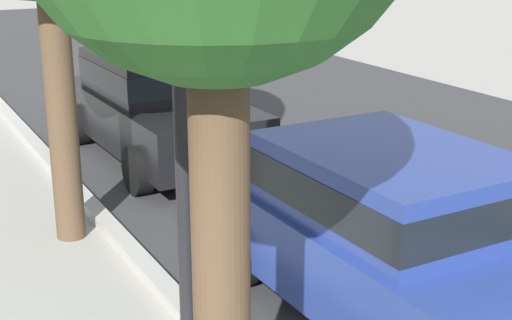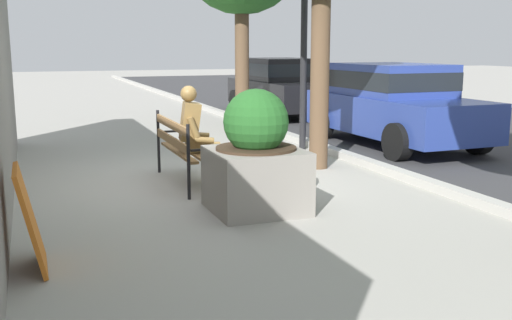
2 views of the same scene
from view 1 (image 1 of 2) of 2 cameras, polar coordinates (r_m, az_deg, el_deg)
name	(u,v)px [view 1 (image 1 of 2)]	position (r m, az deg, el deg)	size (l,w,h in m)	color
parked_car_black	(157,102)	(10.95, -7.70, 4.46)	(4.13, 1.98, 1.56)	black
parked_car_blue	(395,233)	(6.32, 10.72, -5.58)	(4.13, 1.98, 1.56)	navy
lamp_post	(179,42)	(5.08, -5.97, 9.12)	(0.32, 0.32, 3.90)	black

